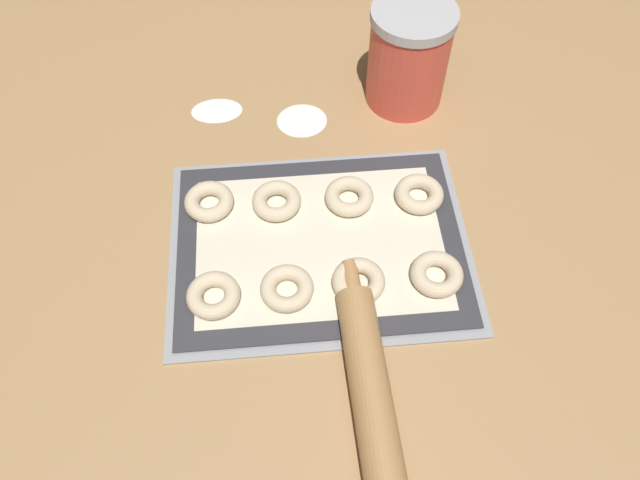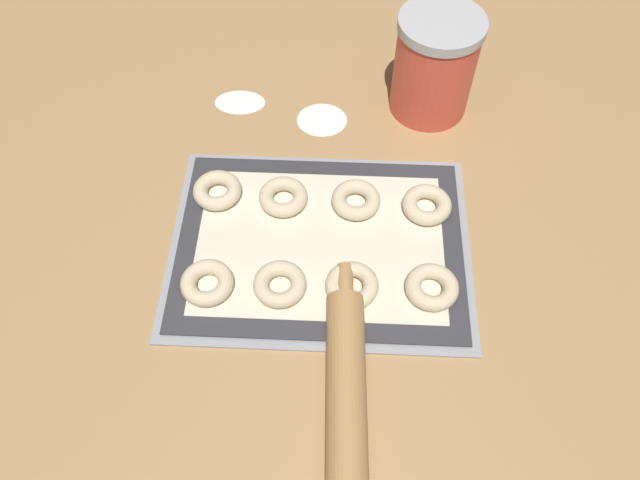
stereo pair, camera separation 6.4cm
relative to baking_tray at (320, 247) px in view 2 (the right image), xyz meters
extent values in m
plane|color=#A87F51|center=(-0.01, 0.00, 0.00)|extent=(2.80, 2.80, 0.00)
cube|color=#93969B|center=(0.00, 0.00, 0.00)|extent=(0.43, 0.33, 0.01)
cube|color=#333338|center=(0.00, 0.00, 0.01)|extent=(0.41, 0.30, 0.00)
cube|color=beige|center=(0.00, 0.00, 0.01)|extent=(0.35, 0.25, 0.00)
torus|color=beige|center=(-0.15, -0.08, 0.02)|extent=(0.07, 0.07, 0.02)
torus|color=beige|center=(-0.05, -0.07, 0.02)|extent=(0.07, 0.07, 0.02)
torus|color=beige|center=(0.05, -0.07, 0.02)|extent=(0.07, 0.07, 0.02)
torus|color=beige|center=(0.15, -0.07, 0.02)|extent=(0.07, 0.07, 0.02)
torus|color=beige|center=(-0.16, 0.08, 0.02)|extent=(0.07, 0.07, 0.02)
torus|color=beige|center=(-0.06, 0.07, 0.02)|extent=(0.07, 0.07, 0.02)
torus|color=beige|center=(0.05, 0.07, 0.02)|extent=(0.07, 0.07, 0.02)
torus|color=beige|center=(0.15, 0.07, 0.02)|extent=(0.07, 0.07, 0.02)
cylinder|color=#DB4C3D|center=(0.17, 0.30, 0.07)|extent=(0.13, 0.13, 0.15)
cylinder|color=#B2B2B7|center=(0.17, 0.30, 0.16)|extent=(0.13, 0.13, 0.02)
cylinder|color=#AD7F4C|center=(0.04, -0.25, 0.02)|extent=(0.06, 0.31, 0.05)
cylinder|color=#AD7F4C|center=(0.04, -0.07, 0.02)|extent=(0.02, 0.05, 0.02)
ellipsoid|color=white|center=(-0.15, 0.29, 0.00)|extent=(0.09, 0.06, 0.00)
ellipsoid|color=white|center=(-0.01, 0.26, 0.00)|extent=(0.08, 0.08, 0.00)
camera|label=1|loc=(-0.04, -0.49, 0.75)|focal=35.00mm
camera|label=2|loc=(0.02, -0.49, 0.75)|focal=35.00mm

